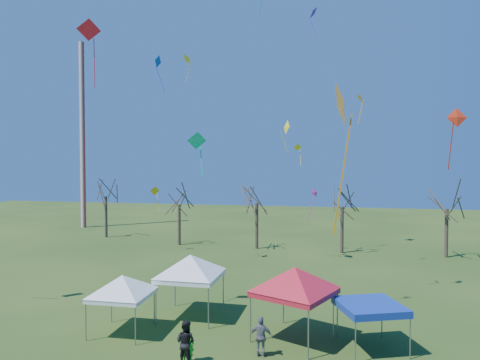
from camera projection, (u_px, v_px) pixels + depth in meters
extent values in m
plane|color=#264215|center=(214.00, 355.00, 19.03)|extent=(140.00, 140.00, 0.00)
cylinder|color=silver|center=(82.00, 135.00, 57.73)|extent=(0.70, 0.70, 25.00)
cylinder|color=#3D2D21|center=(106.00, 217.00, 50.11)|extent=(0.32, 0.32, 4.78)
cylinder|color=#3D2D21|center=(179.00, 225.00, 45.31)|extent=(0.32, 0.32, 4.28)
cylinder|color=#3D2D21|center=(257.00, 226.00, 43.27)|extent=(0.32, 0.32, 4.64)
cylinder|color=#3D2D21|center=(342.00, 230.00, 41.17)|extent=(0.32, 0.32, 4.49)
cylinder|color=#3D2D21|center=(446.00, 233.00, 39.15)|extent=(0.32, 0.32, 4.47)
cylinder|color=gray|center=(86.00, 322.00, 20.52)|extent=(0.05, 0.05, 1.82)
cylinder|color=gray|center=(111.00, 305.00, 23.02)|extent=(0.05, 0.05, 1.82)
cylinder|color=gray|center=(135.00, 326.00, 20.04)|extent=(0.05, 0.05, 1.82)
cylinder|color=gray|center=(156.00, 308.00, 22.54)|extent=(0.05, 0.05, 1.82)
cube|color=white|center=(122.00, 295.00, 21.49)|extent=(2.79, 2.79, 0.22)
pyramid|color=white|center=(122.00, 275.00, 21.46)|extent=(3.85, 3.85, 0.91)
cylinder|color=gray|center=(154.00, 304.00, 22.74)|extent=(0.06, 0.06, 2.15)
cylinder|color=gray|center=(175.00, 288.00, 25.67)|extent=(0.06, 0.06, 2.15)
cylinder|color=gray|center=(208.00, 308.00, 22.08)|extent=(0.06, 0.06, 2.15)
cylinder|color=gray|center=(223.00, 291.00, 25.02)|extent=(0.06, 0.06, 2.15)
cube|color=white|center=(190.00, 276.00, 23.83)|extent=(3.25, 3.25, 0.26)
pyramid|color=white|center=(190.00, 255.00, 23.79)|extent=(4.56, 4.56, 1.07)
cylinder|color=gray|center=(251.00, 320.00, 20.38)|extent=(0.07, 0.07, 2.19)
cylinder|color=gray|center=(283.00, 303.00, 22.85)|extent=(0.07, 0.07, 2.19)
cylinder|color=gray|center=(308.00, 335.00, 18.56)|extent=(0.07, 0.07, 2.19)
cylinder|color=gray|center=(337.00, 315.00, 21.03)|extent=(0.07, 0.07, 2.19)
cube|color=red|center=(295.00, 292.00, 20.66)|extent=(4.35, 4.35, 0.26)
pyramid|color=red|center=(295.00, 267.00, 20.62)|extent=(4.24, 4.24, 1.10)
cylinder|color=gray|center=(355.00, 343.00, 18.20)|extent=(0.05, 0.05, 1.80)
cylinder|color=gray|center=(333.00, 321.00, 20.70)|extent=(0.05, 0.05, 1.80)
cylinder|color=gray|center=(410.00, 339.00, 18.60)|extent=(0.05, 0.05, 1.80)
cylinder|color=gray|center=(382.00, 318.00, 21.10)|extent=(0.05, 0.05, 1.80)
cube|color=#0E2D98|center=(370.00, 308.00, 19.61)|extent=(3.51, 3.51, 0.22)
cube|color=#0E2D98|center=(370.00, 304.00, 19.61)|extent=(3.51, 3.51, 0.11)
imported|color=slate|center=(261.00, 337.00, 18.88)|extent=(1.04, 0.43, 1.77)
imported|color=black|center=(185.00, 342.00, 18.16)|extent=(1.05, 0.90, 1.87)
imported|color=green|center=(187.00, 344.00, 18.31)|extent=(0.65, 0.49, 1.62)
cone|color=blue|center=(158.00, 61.00, 34.35)|extent=(0.43, 1.03, 0.99)
cube|color=blue|center=(160.00, 79.00, 34.78)|extent=(0.84, 0.14, 2.19)
cube|color=#0BAAA1|center=(261.00, 1.00, 37.39)|extent=(0.51, 0.83, 2.38)
cone|color=#FFA50D|center=(360.00, 98.00, 26.94)|extent=(0.62, 0.84, 0.67)
cube|color=#FFA50D|center=(361.00, 112.00, 26.82)|extent=(0.34, 0.09, 1.46)
cone|color=yellow|center=(298.00, 147.00, 40.40)|extent=(0.91, 0.72, 0.68)
cube|color=yellow|center=(300.00, 158.00, 40.45)|extent=(0.18, 0.57, 1.59)
cone|color=#5E1BC2|center=(313.00, 12.00, 41.06)|extent=(0.86, 1.29, 1.08)
cube|color=#5E1BC2|center=(313.00, 28.00, 41.47)|extent=(0.79, 0.08, 2.13)
cone|color=red|center=(89.00, 29.00, 22.51)|extent=(1.51, 1.41, 1.03)
cube|color=red|center=(94.00, 62.00, 22.67)|extent=(0.35, 0.49, 2.78)
cone|color=#FFF71A|center=(286.00, 127.00, 35.90)|extent=(0.83, 1.23, 1.24)
cube|color=#FFF71A|center=(284.00, 142.00, 36.28)|extent=(0.68, 0.38, 1.85)
cone|color=red|center=(457.00, 117.00, 20.63)|extent=(0.99, 0.35, 0.97)
cube|color=red|center=(451.00, 146.00, 20.71)|extent=(0.11, 0.58, 2.29)
cone|color=orange|center=(342.00, 103.00, 12.39)|extent=(0.56, 1.40, 1.36)
cube|color=orange|center=(343.00, 175.00, 12.22)|extent=(0.53, 0.10, 3.47)
cone|color=#D32F9B|center=(315.00, 192.00, 38.65)|extent=(0.82, 0.90, 0.80)
cube|color=#D32F9B|center=(311.00, 208.00, 38.41)|extent=(0.75, 0.60, 2.35)
cone|color=yellow|center=(187.00, 59.00, 39.81)|extent=(1.26, 1.29, 1.00)
cube|color=yellow|center=(188.00, 72.00, 39.60)|extent=(0.48, 0.44, 2.00)
cone|color=#0DC499|center=(197.00, 140.00, 19.28)|extent=(1.02, 0.88, 0.81)
cube|color=#0DC499|center=(201.00, 160.00, 19.38)|extent=(0.27, 0.42, 1.39)
cone|color=yellow|center=(155.00, 191.00, 41.40)|extent=(0.94, 0.95, 0.96)
cube|color=yellow|center=(158.00, 202.00, 41.63)|extent=(0.54, 0.53, 1.81)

